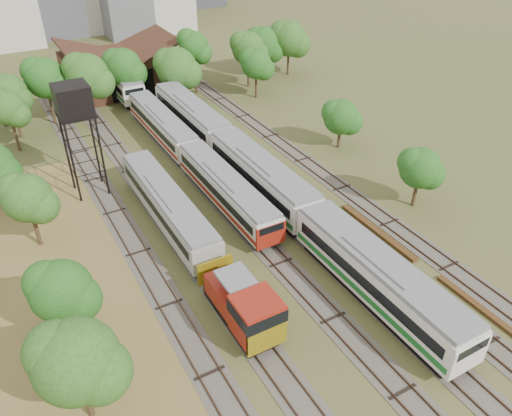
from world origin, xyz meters
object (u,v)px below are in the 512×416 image
shunter_locomotive (245,308)px  railcar_green_set (261,177)px  railcar_red_set (191,154)px  water_tower (73,103)px

shunter_locomotive → railcar_green_set: bearing=56.5°
railcar_red_set → water_tower: (-10.91, 0.74, 7.73)m
railcar_red_set → water_tower: bearing=176.1°
water_tower → railcar_red_set: bearing=-3.9°
shunter_locomotive → railcar_red_set: bearing=75.8°
railcar_red_set → railcar_green_set: (4.00, -8.60, 0.29)m
railcar_green_set → water_tower: size_ratio=4.58×
shunter_locomotive → water_tower: bearing=101.4°
railcar_green_set → shunter_locomotive: (-10.00, -15.11, -0.19)m
railcar_red_set → railcar_green_set: railcar_green_set is taller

